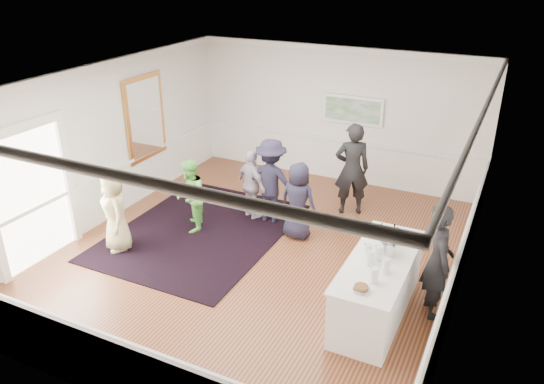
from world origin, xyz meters
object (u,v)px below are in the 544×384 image
at_px(guest_tan, 115,212).
at_px(nut_bowl, 361,288).
at_px(guest_navy, 298,201).
at_px(bartender, 438,261).
at_px(guest_dark_b, 352,169).
at_px(guest_dark_a, 271,181).
at_px(guest_lilac, 252,185).
at_px(ice_bucket, 388,247).
at_px(guest_green, 190,196).
at_px(serving_table, 378,286).

relative_size(guest_tan, nut_bowl, 6.76).
bearing_deg(guest_tan, guest_navy, 69.50).
relative_size(guest_tan, guest_navy, 1.01).
bearing_deg(bartender, guest_dark_b, 14.83).
relative_size(guest_dark_a, guest_navy, 1.15).
distance_m(guest_lilac, guest_navy, 1.23).
bearing_deg(guest_tan, ice_bucket, 40.35).
relative_size(guest_lilac, guest_dark_b, 0.75).
bearing_deg(bartender, guest_dark_a, 40.51).
bearing_deg(nut_bowl, guest_navy, 128.16).
height_order(bartender, guest_tan, bartender).
height_order(guest_lilac, nut_bowl, guest_lilac).
bearing_deg(guest_lilac, guest_dark_b, -120.32).
bearing_deg(guest_navy, guest_lilac, -10.08).
bearing_deg(guest_lilac, guest_navy, -168.89).
distance_m(guest_green, nut_bowl, 4.48).
height_order(serving_table, guest_green, guest_green).
bearing_deg(guest_navy, nut_bowl, 134.04).
distance_m(serving_table, nut_bowl, 1.03).
bearing_deg(guest_tan, nut_bowl, 27.53).
bearing_deg(guest_navy, guest_dark_a, -21.34).
bearing_deg(serving_table, guest_green, 165.87).
xyz_separation_m(serving_table, nut_bowl, (-0.02, -0.89, 0.51)).
distance_m(serving_table, guest_lilac, 3.83).
xyz_separation_m(guest_tan, nut_bowl, (4.86, -0.68, 0.22)).
bearing_deg(guest_tan, guest_green, 92.08).
xyz_separation_m(guest_tan, guest_dark_a, (2.06, 2.30, 0.11)).
bearing_deg(nut_bowl, guest_tan, 171.99).
bearing_deg(ice_bucket, bartender, 15.13).
xyz_separation_m(serving_table, ice_bucket, (0.05, 0.21, 0.59)).
relative_size(guest_tan, ice_bucket, 5.94).
xyz_separation_m(guest_dark_a, guest_navy, (0.77, -0.40, -0.12)).
relative_size(guest_dark_a, guest_dark_b, 0.89).
relative_size(guest_lilac, nut_bowl, 6.47).
relative_size(guest_dark_a, ice_bucket, 6.78).
xyz_separation_m(guest_dark_b, ice_bucket, (1.53, -2.95, 0.08)).
bearing_deg(guest_green, nut_bowl, 36.35).
distance_m(guest_dark_a, guest_dark_b, 1.72).
bearing_deg(guest_lilac, ice_bucket, 178.03).
height_order(guest_tan, guest_lilac, guest_tan).
distance_m(ice_bucket, nut_bowl, 1.10).
bearing_deg(guest_navy, serving_table, 146.33).
bearing_deg(ice_bucket, guest_dark_a, 146.76).
xyz_separation_m(serving_table, guest_tan, (-4.88, -0.21, 0.29)).
height_order(serving_table, guest_tan, guest_tan).
height_order(guest_tan, guest_green, guest_tan).
xyz_separation_m(guest_dark_a, nut_bowl, (2.80, -2.98, 0.11)).
relative_size(serving_table, guest_tan, 1.52).
bearing_deg(guest_dark_a, ice_bucket, 141.98).
distance_m(guest_tan, nut_bowl, 4.91).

